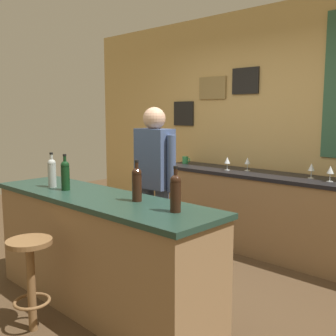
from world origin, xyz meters
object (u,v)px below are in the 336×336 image
Objects in this scene: bar_stool at (30,269)px; wine_glass_a at (227,161)px; wine_glass_c at (311,168)px; wine_glass_b at (247,161)px; bartender at (155,180)px; wine_bottle_b at (65,174)px; wine_bottle_d at (176,192)px; wine_bottle_c at (137,183)px; wine_bottle_a at (52,172)px; wine_glass_d at (330,170)px; coffee_mug at (185,160)px.

wine_glass_a reaches higher than bar_stool.
wine_glass_b is at bearing 179.50° from wine_glass_c.
bartender is 0.86m from wine_bottle_b.
wine_glass_a is at bearing 116.26° from wine_bottle_d.
wine_bottle_d is (0.85, 0.60, 0.60)m from bar_stool.
bartender reaches higher than wine_bottle_d.
bar_stool is 4.39× the size of wine_glass_b.
bartender is at bearing 73.45° from wine_bottle_b.
wine_glass_c is (0.86, 2.65, 0.55)m from bar_stool.
wine_bottle_c reaches higher than bar_stool.
wine_bottle_c is at bearing 8.33° from wine_bottle_a.
wine_bottle_b is at bearing 2.05° from wine_bottle_a.
wine_glass_b is (0.42, 2.14, -0.05)m from wine_bottle_b.
bartender reaches higher than wine_glass_c.
wine_bottle_d reaches higher than wine_glass_c.
wine_bottle_c is (0.95, 0.14, 0.00)m from wine_bottle_a.
wine_glass_c is (0.01, 2.05, -0.05)m from wine_bottle_d.
wine_bottle_d is 2.00m from wine_glass_d.
wine_bottle_c is 1.96m from wine_glass_a.
wine_bottle_d is (0.42, -0.04, 0.00)m from wine_bottle_c.
wine_glass_c is at bearing -0.50° from wine_glass_b.
wine_bottle_b is 2.44m from wine_glass_c.
wine_bottle_b is 2.19m from wine_glass_b.
wine_bottle_d is at bearing -63.74° from wine_glass_a.
wine_glass_d is at bearing 2.45° from wine_glass_a.
wine_glass_d is at bearing -4.15° from wine_glass_b.
bartender is 12.96× the size of coffee_mug.
wine_glass_a is at bearing 92.28° from bar_stool.
wine_bottle_b reaches higher than wine_glass_d.
wine_glass_b is 0.77m from wine_glass_c.
wine_bottle_b reaches higher than bar_stool.
wine_glass_d is 1.24× the size of coffee_mug.
wine_bottle_d reaches higher than wine_glass_a.
bar_stool is 4.39× the size of wine_glass_d.
wine_glass_d is at bearing 55.93° from wine_bottle_b.
bartender reaches higher than wine_glass_a.
bar_stool is 2.22× the size of wine_bottle_c.
wine_glass_b is at bearing 99.34° from wine_bottle_c.
wine_glass_b is at bearing 82.41° from bartender.
bartender is at bearing 142.24° from wine_bottle_d.
coffee_mug is (-0.32, 2.14, -0.11)m from wine_bottle_a.
wine_bottle_c reaches higher than wine_glass_c.
wine_glass_b reaches higher than bar_stool.
wine_bottle_a is at bearing -101.75° from wine_glass_a.
bartender reaches higher than wine_bottle_c.
wine_glass_d reaches higher than bar_stool.
wine_bottle_a is 0.20m from wine_bottle_b.
wine_glass_a is 0.97m from wine_glass_c.
bar_stool is 5.44× the size of coffee_mug.
wine_glass_b is (0.18, 1.33, 0.07)m from bartender.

